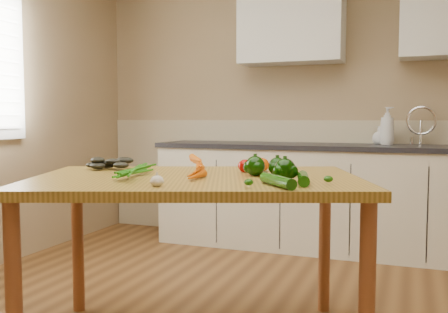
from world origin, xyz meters
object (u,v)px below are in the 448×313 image
Objects in this scene: carrot_bunch at (177,168)px; tomato_a at (245,166)px; soap_bottle_c at (379,135)px; leafy_greens at (109,159)px; soap_bottle_b at (387,134)px; soap_bottle_a at (387,126)px; pepper_c at (285,170)px; tomato_b at (262,165)px; zucchini_a at (303,179)px; garlic_bulb at (157,181)px; zucchini_b at (277,181)px; pepper_b at (277,167)px; pepper_a at (255,166)px; table at (196,195)px; tomato_c at (287,167)px.

carrot_bunch is 0.38m from tomato_a.
leafy_greens is at bearing -46.44° from soap_bottle_c.
soap_bottle_c is at bearing -61.07° from soap_bottle_b.
soap_bottle_a is 3.16× the size of pepper_c.
tomato_b is (0.82, 0.18, -0.02)m from leafy_greens.
leafy_greens is 1.16m from zucchini_a.
zucchini_b is (0.47, 0.17, 0.00)m from garlic_bulb.
pepper_b is 1.11× the size of tomato_b.
pepper_c reaches higher than pepper_b.
pepper_a is at bearing 4.70° from carrot_bunch.
carrot_bunch is at bearing 162.08° from zucchini_b.
tomato_a is at bearing 36.61° from table.
pepper_c is at bearing -37.30° from pepper_a.
soap_bottle_a is 1.90m from tomato_b.
leafy_greens is 2.81× the size of tomato_b.
zucchini_a is (0.10, -0.09, -0.02)m from pepper_c.
soap_bottle_a is 2.06× the size of soap_bottle_c.
soap_bottle_b reaches higher than zucchini_a.
pepper_b is (-0.42, -1.96, -0.17)m from soap_bottle_a.
pepper_c is 0.20m from zucchini_b.
pepper_a is 0.16m from tomato_a.
tomato_c reaches higher than garlic_bulb.
table is 0.47m from pepper_c.
table is 10.85× the size of soap_bottle_b.
garlic_bulb reaches higher than table.
soap_bottle_b is 2.28× the size of tomato_a.
table is 0.42m from pepper_b.
soap_bottle_c reaches higher than pepper_a.
leafy_greens is at bearing -171.15° from tomato_a.
pepper_a is at bearing 62.63° from garlic_bulb.
table is 18.37× the size of pepper_c.
leafy_greens is 1.04m from pepper_c.
soap_bottle_b is at bearing 76.10° from pepper_a.
tomato_a is at bearing -21.77° from soap_bottle_b.
pepper_a reaches higher than table.
zucchini_b reaches higher than table.
leafy_greens is 2.34× the size of pepper_a.
zucchini_a is (0.38, -0.36, -0.01)m from tomato_a.
pepper_b is (0.10, 0.05, -0.00)m from pepper_a.
soap_bottle_a is 0.11m from soap_bottle_c.
soap_bottle_b is 2.11× the size of tomato_b.
tomato_c is (0.98, 0.13, -0.02)m from leafy_greens.
pepper_b reaches higher than tomato_b.
soap_bottle_b is at bearing 50.12° from table.
tomato_b is at bearing -161.25° from soap_bottle_a.
pepper_b is 0.19m from tomato_b.
soap_bottle_b is 2.25m from pepper_c.
garlic_bulb is at bearing -122.90° from pepper_b.
soap_bottle_c is (0.72, 2.17, 0.23)m from table.
tomato_b is at bearing 97.16° from pepper_a.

